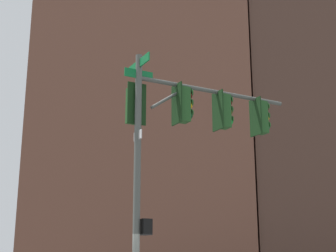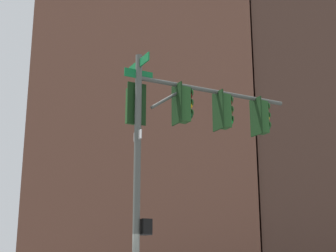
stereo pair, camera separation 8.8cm
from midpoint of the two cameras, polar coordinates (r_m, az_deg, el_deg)
The scene contains 3 objects.
signal_pole_assembly at distance 14.22m, azimuth 2.25°, elevation -0.24°, with size 2.98×4.72×7.29m.
building_brick_nearside at distance 53.19m, azimuth -2.04°, elevation 9.85°, with size 24.14×16.87×48.47m, color brown.
building_brick_midblock at distance 49.39m, azimuth 17.61°, elevation 2.61°, with size 17.40×16.49×32.45m, color #4C3328.
Camera 2 is at (12.63, 0.83, 1.78)m, focal length 54.67 mm.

